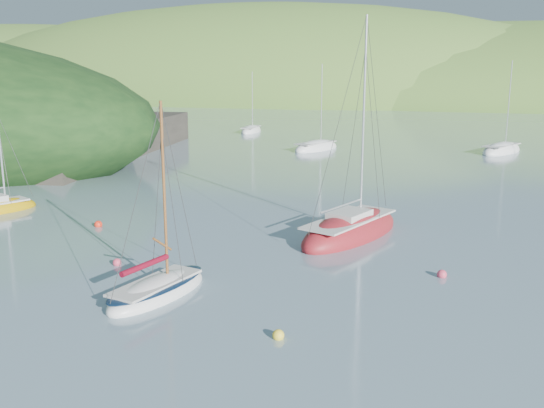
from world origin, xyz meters
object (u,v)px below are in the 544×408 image
(distant_sloop_b, at_px, (501,151))
(distant_sloop_c, at_px, (251,131))
(daysailer_white, at_px, (157,291))
(sloop_red, at_px, (351,232))
(distant_sloop_a, at_px, (316,148))

(distant_sloop_b, xyz_separation_m, distant_sloop_c, (-34.26, 11.39, -0.02))
(daysailer_white, xyz_separation_m, sloop_red, (5.64, 11.55, 0.03))
(daysailer_white, xyz_separation_m, distant_sloop_b, (14.28, 50.87, -0.02))
(daysailer_white, relative_size, distant_sloop_c, 0.90)
(daysailer_white, distance_m, distant_sloop_b, 52.84)
(distant_sloop_a, relative_size, distant_sloop_c, 1.11)
(sloop_red, height_order, distant_sloop_b, sloop_red)
(distant_sloop_b, relative_size, distant_sloop_c, 1.15)
(daysailer_white, height_order, distant_sloop_a, distant_sloop_a)
(sloop_red, relative_size, distant_sloop_c, 1.37)
(daysailer_white, relative_size, distant_sloop_a, 0.81)
(sloop_red, bearing_deg, distant_sloop_c, 134.90)
(sloop_red, bearing_deg, distant_sloop_a, 126.26)
(daysailer_white, distance_m, distant_sloop_a, 46.74)
(daysailer_white, height_order, distant_sloop_b, distant_sloop_b)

